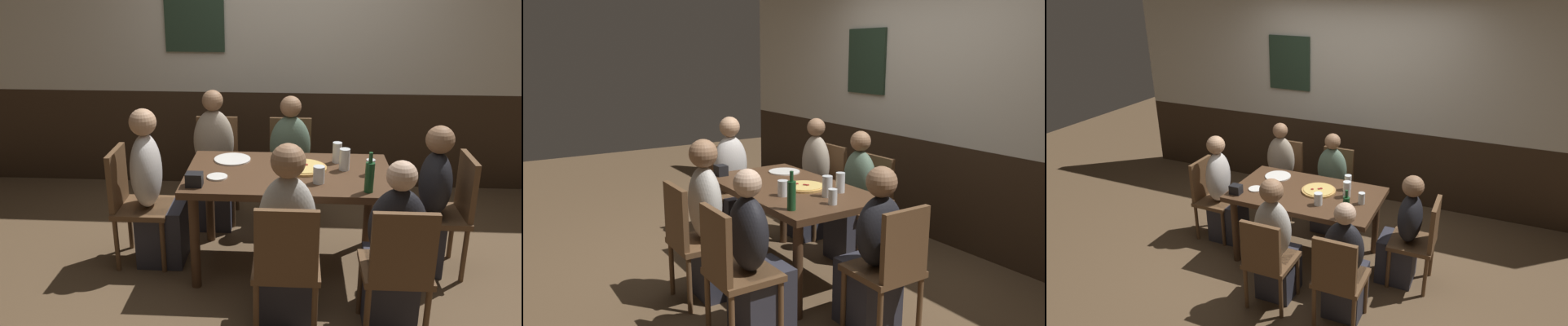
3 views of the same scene
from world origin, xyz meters
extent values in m
plane|color=brown|center=(0.00, 0.00, 0.00)|extent=(12.00, 12.00, 0.00)
cube|color=#332316|center=(0.00, 1.65, 0.47)|extent=(6.40, 0.10, 0.95)
cube|color=beige|center=(0.00, 1.65, 1.77)|extent=(6.40, 0.10, 1.65)
cube|color=#233828|center=(-0.92, 1.58, 1.68)|extent=(0.56, 0.03, 0.68)
cube|color=#472D1C|center=(0.00, 0.00, 0.71)|extent=(1.46, 0.85, 0.05)
cylinder|color=#472D1C|center=(-0.63, -0.35, 0.34)|extent=(0.07, 0.07, 0.69)
cylinder|color=#472D1C|center=(0.63, -0.35, 0.34)|extent=(0.07, 0.07, 0.69)
cylinder|color=#472D1C|center=(-0.63, 0.35, 0.34)|extent=(0.07, 0.07, 0.69)
cylinder|color=#472D1C|center=(0.63, 0.35, 0.34)|extent=(0.07, 0.07, 0.69)
cube|color=brown|center=(1.07, 0.00, 0.43)|extent=(0.40, 0.40, 0.04)
cube|color=brown|center=(1.25, 0.00, 0.67)|extent=(0.04, 0.36, 0.43)
cylinder|color=brown|center=(0.90, -0.17, 0.21)|extent=(0.04, 0.04, 0.41)
cylinder|color=brown|center=(0.90, 0.17, 0.21)|extent=(0.04, 0.04, 0.41)
cylinder|color=brown|center=(1.24, -0.17, 0.21)|extent=(0.04, 0.04, 0.41)
cylinder|color=brown|center=(1.24, 0.17, 0.21)|extent=(0.04, 0.04, 0.41)
cube|color=brown|center=(0.00, -0.77, 0.43)|extent=(0.40, 0.40, 0.04)
cube|color=brown|center=(0.00, -0.95, 0.67)|extent=(0.36, 0.04, 0.43)
cylinder|color=brown|center=(-0.17, -0.60, 0.21)|extent=(0.04, 0.04, 0.41)
cylinder|color=brown|center=(0.17, -0.60, 0.21)|extent=(0.04, 0.04, 0.41)
cylinder|color=brown|center=(-0.17, -0.94, 0.21)|extent=(0.04, 0.04, 0.41)
cylinder|color=brown|center=(0.17, -0.94, 0.21)|extent=(0.04, 0.04, 0.41)
cube|color=brown|center=(0.64, -0.77, 0.43)|extent=(0.40, 0.40, 0.04)
cube|color=brown|center=(0.64, -0.95, 0.67)|extent=(0.36, 0.04, 0.43)
cylinder|color=brown|center=(0.47, -0.60, 0.21)|extent=(0.04, 0.04, 0.41)
cylinder|color=brown|center=(0.81, -0.60, 0.21)|extent=(0.04, 0.04, 0.41)
cylinder|color=brown|center=(0.47, -0.94, 0.21)|extent=(0.04, 0.04, 0.41)
cylinder|color=brown|center=(0.81, -0.94, 0.21)|extent=(0.04, 0.04, 0.41)
cube|color=brown|center=(-0.64, 0.77, 0.43)|extent=(0.40, 0.40, 0.04)
cube|color=brown|center=(-0.64, 0.95, 0.67)|extent=(0.36, 0.04, 0.43)
cylinder|color=brown|center=(-0.47, 0.60, 0.21)|extent=(0.04, 0.04, 0.41)
cylinder|color=brown|center=(-0.81, 0.60, 0.21)|extent=(0.04, 0.04, 0.41)
cylinder|color=brown|center=(-0.47, 0.94, 0.21)|extent=(0.04, 0.04, 0.41)
cylinder|color=brown|center=(-0.81, 0.94, 0.21)|extent=(0.04, 0.04, 0.41)
cube|color=brown|center=(0.00, 0.77, 0.43)|extent=(0.40, 0.40, 0.04)
cube|color=brown|center=(0.00, 0.95, 0.67)|extent=(0.36, 0.04, 0.43)
cylinder|color=brown|center=(0.17, 0.60, 0.21)|extent=(0.04, 0.04, 0.41)
cylinder|color=brown|center=(-0.17, 0.60, 0.21)|extent=(0.04, 0.04, 0.41)
cylinder|color=brown|center=(0.17, 0.94, 0.21)|extent=(0.04, 0.04, 0.41)
cylinder|color=brown|center=(-0.17, 0.94, 0.21)|extent=(0.04, 0.04, 0.41)
cube|color=brown|center=(-1.07, 0.00, 0.43)|extent=(0.40, 0.40, 0.04)
cube|color=brown|center=(-1.25, 0.00, 0.67)|extent=(0.04, 0.36, 0.43)
cylinder|color=brown|center=(-0.90, 0.17, 0.21)|extent=(0.04, 0.04, 0.41)
cylinder|color=brown|center=(-0.90, -0.17, 0.21)|extent=(0.04, 0.04, 0.41)
cylinder|color=brown|center=(-1.24, 0.17, 0.21)|extent=(0.04, 0.04, 0.41)
cylinder|color=brown|center=(-1.24, -0.17, 0.21)|extent=(0.04, 0.04, 0.41)
cube|color=#2D2D38|center=(0.94, 0.00, 0.23)|extent=(0.34, 0.32, 0.45)
ellipsoid|color=black|center=(1.03, 0.00, 0.68)|extent=(0.22, 0.34, 0.46)
sphere|color=#936B4C|center=(1.03, 0.00, 1.00)|extent=(0.20, 0.20, 0.20)
cube|color=#2D2D38|center=(0.00, -0.64, 0.23)|extent=(0.32, 0.34, 0.45)
ellipsoid|color=beige|center=(0.00, -0.73, 0.72)|extent=(0.34, 0.22, 0.54)
sphere|color=#936B4C|center=(0.00, -0.73, 1.08)|extent=(0.20, 0.20, 0.20)
cube|color=#2D2D38|center=(0.64, -0.64, 0.23)|extent=(0.32, 0.34, 0.45)
ellipsoid|color=black|center=(0.64, -0.73, 0.69)|extent=(0.34, 0.22, 0.48)
sphere|color=#DBB293|center=(0.64, -0.73, 1.01)|extent=(0.18, 0.18, 0.18)
cube|color=#2D2D38|center=(-0.64, 0.64, 0.23)|extent=(0.32, 0.34, 0.45)
ellipsoid|color=tan|center=(-0.64, 0.73, 0.72)|extent=(0.34, 0.22, 0.55)
sphere|color=#936B4C|center=(-0.64, 0.73, 1.08)|extent=(0.17, 0.17, 0.17)
cube|color=#2D2D38|center=(0.00, 0.64, 0.23)|extent=(0.32, 0.34, 0.45)
ellipsoid|color=#56705B|center=(0.00, 0.73, 0.70)|extent=(0.34, 0.22, 0.51)
sphere|color=#936B4C|center=(0.00, 0.73, 1.03)|extent=(0.18, 0.18, 0.18)
cube|color=#2D2D38|center=(-0.94, 0.00, 0.23)|extent=(0.34, 0.32, 0.45)
ellipsoid|color=silver|center=(-1.03, 0.00, 0.73)|extent=(0.22, 0.34, 0.55)
sphere|color=tan|center=(-1.03, 0.00, 1.09)|extent=(0.19, 0.19, 0.19)
cylinder|color=tan|center=(0.10, 0.07, 0.75)|extent=(0.34, 0.34, 0.02)
cylinder|color=#DBB760|center=(0.10, 0.07, 0.76)|extent=(0.30, 0.30, 0.01)
cylinder|color=maroon|center=(0.05, 0.04, 0.77)|extent=(0.03, 0.03, 0.00)
cylinder|color=maroon|center=(0.10, 0.07, 0.77)|extent=(0.03, 0.03, 0.00)
cylinder|color=maroon|center=(0.12, 0.09, 0.77)|extent=(0.03, 0.03, 0.00)
cylinder|color=silver|center=(0.57, -0.01, 0.80)|extent=(0.06, 0.06, 0.11)
cylinder|color=#331E14|center=(0.57, -0.01, 0.77)|extent=(0.06, 0.06, 0.06)
cylinder|color=silver|center=(0.35, 0.23, 0.82)|extent=(0.07, 0.07, 0.15)
cylinder|color=#331E14|center=(0.35, 0.23, 0.80)|extent=(0.06, 0.06, 0.13)
cylinder|color=silver|center=(0.39, 0.07, 0.82)|extent=(0.08, 0.08, 0.16)
cylinder|color=#C6842D|center=(0.39, 0.07, 0.79)|extent=(0.07, 0.07, 0.09)
cylinder|color=silver|center=(0.20, -0.19, 0.80)|extent=(0.08, 0.08, 0.12)
cylinder|color=silver|center=(0.20, -0.19, 0.79)|extent=(0.07, 0.07, 0.10)
cylinder|color=#194723|center=(0.52, -0.33, 0.84)|extent=(0.06, 0.06, 0.20)
cylinder|color=#194723|center=(0.52, -0.33, 0.97)|extent=(0.03, 0.03, 0.07)
cylinder|color=white|center=(-0.43, 0.23, 0.75)|extent=(0.27, 0.27, 0.01)
cylinder|color=white|center=(-0.49, -0.14, 0.75)|extent=(0.14, 0.14, 0.01)
cube|color=black|center=(-0.62, -0.29, 0.79)|extent=(0.11, 0.09, 0.09)
camera|label=1|loc=(0.03, -3.66, 2.14)|focal=38.00mm
camera|label=2|loc=(3.27, -2.15, 1.79)|focal=35.28mm
camera|label=3|loc=(1.61, -3.72, 2.74)|focal=31.50mm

